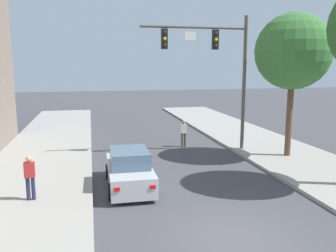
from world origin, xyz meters
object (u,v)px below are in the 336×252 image
Objects in this scene: street_tree_second at (293,52)px; pedestrian_sidewalk_left_walker at (30,175)px; car_lead_silver at (129,170)px; traffic_signal_mast at (217,59)px; pedestrian_crossing_road at (184,132)px.

pedestrian_sidewalk_left_walker is at bearing -163.15° from street_tree_second.
street_tree_second is (8.85, 2.80, 4.91)m from car_lead_silver.
traffic_signal_mast is 8.57m from car_lead_silver.
pedestrian_sidewalk_left_walker reaches higher than pedestrian_crossing_road.
traffic_signal_mast is at bearing 41.41° from car_lead_silver.
traffic_signal_mast reaches higher than street_tree_second.
car_lead_silver is 2.60× the size of pedestrian_sidewalk_left_walker.
car_lead_silver is 7.67m from pedestrian_crossing_road.
pedestrian_sidewalk_left_walker is 10.77m from pedestrian_crossing_road.
street_tree_second reaches higher than pedestrian_crossing_road.
traffic_signal_mast reaches higher than pedestrian_crossing_road.
pedestrian_sidewalk_left_walker is at bearing -147.58° from traffic_signal_mast.
traffic_signal_mast is 4.57× the size of pedestrian_sidewalk_left_walker.
traffic_signal_mast is at bearing 149.88° from street_tree_second.
pedestrian_crossing_road is at bearing 128.65° from traffic_signal_mast.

